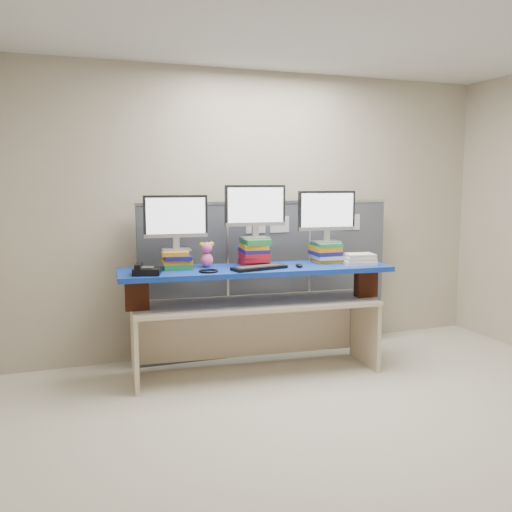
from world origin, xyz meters
name	(u,v)px	position (x,y,z in m)	size (l,w,h in m)	color
room	(365,229)	(0.00, 0.00, 1.40)	(5.00, 4.00, 2.80)	#B8AC97
cubicle_partition	(269,278)	(0.00, 1.78, 0.77)	(2.60, 0.06, 1.53)	#3F434B
desk	(256,316)	(-0.33, 1.25, 0.53)	(2.22, 0.83, 0.66)	beige
brick_pier_left	(137,294)	(-1.37, 1.30, 0.79)	(0.19, 0.11, 0.27)	#612915
brick_pier_right	(366,282)	(0.70, 1.11, 0.79)	(0.19, 0.11, 0.27)	#612915
blue_board	(256,270)	(-0.33, 1.25, 0.95)	(2.39, 0.60, 0.04)	#100B8B
book_stack_left	(177,260)	(-1.00, 1.44, 1.05)	(0.29, 0.33, 0.16)	#22823C
book_stack_center	(254,252)	(-0.30, 1.37, 1.09)	(0.27, 0.33, 0.24)	#AB1322
book_stack_right	(326,253)	(0.38, 1.31, 1.06)	(0.28, 0.31, 0.19)	gold
monitor_left	(176,219)	(-1.00, 1.43, 1.40)	(0.55, 0.18, 0.48)	#A5A4AA
monitor_center	(255,208)	(-0.30, 1.37, 1.48)	(0.55, 0.18, 0.48)	#A5A4AA
monitor_right	(327,213)	(0.38, 1.30, 1.43)	(0.55, 0.18, 0.48)	#A5A4AA
keyboard	(259,268)	(-0.35, 1.13, 0.98)	(0.51, 0.25, 0.03)	black
mouse	(299,266)	(0.02, 1.11, 0.99)	(0.06, 0.10, 0.03)	black
desk_phone	(146,270)	(-1.31, 1.20, 1.00)	(0.26, 0.25, 0.09)	black
headset	(209,271)	(-0.80, 1.14, 0.98)	(0.16, 0.16, 0.02)	black
plush_toy	(207,254)	(-0.74, 1.41, 1.08)	(0.13, 0.10, 0.22)	pink
binder_stack	(360,259)	(0.61, 1.08, 1.02)	(0.32, 0.27, 0.10)	beige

